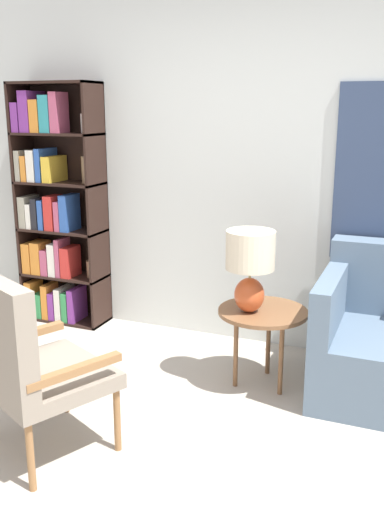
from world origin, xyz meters
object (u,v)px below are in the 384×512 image
object	(u,v)px
side_table	(263,317)
bookshelf	(54,211)
armchair	(23,356)
table_lamp	(250,262)

from	to	relation	value
side_table	bookshelf	bearing A→B (deg)	164.88
bookshelf	armchair	world-z (taller)	bookshelf
bookshelf	table_lamp	xyz separation A→B (m)	(1.82, -0.57, -0.09)
bookshelf	side_table	bearing A→B (deg)	-15.12
bookshelf	armchair	size ratio (longest dim) A/B	1.98
bookshelf	table_lamp	bearing A→B (deg)	-17.45
bookshelf	table_lamp	size ratio (longest dim) A/B	3.76
side_table	table_lamp	distance (m)	0.38
armchair	bookshelf	bearing A→B (deg)	120.31
armchair	table_lamp	distance (m)	1.43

